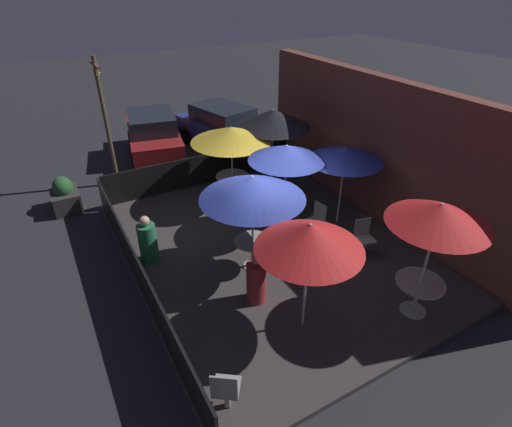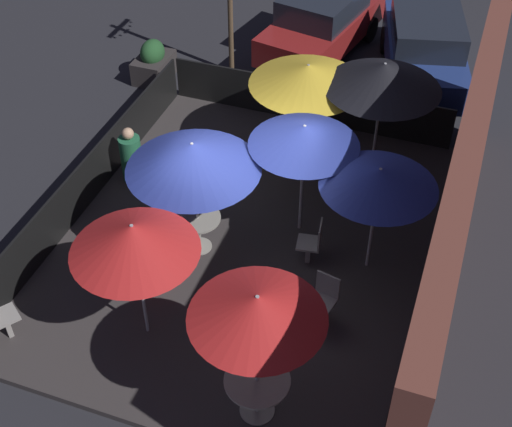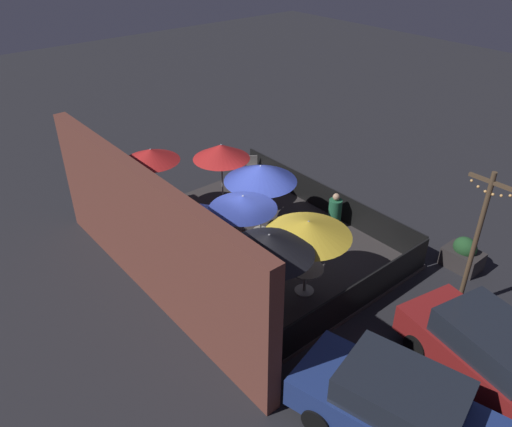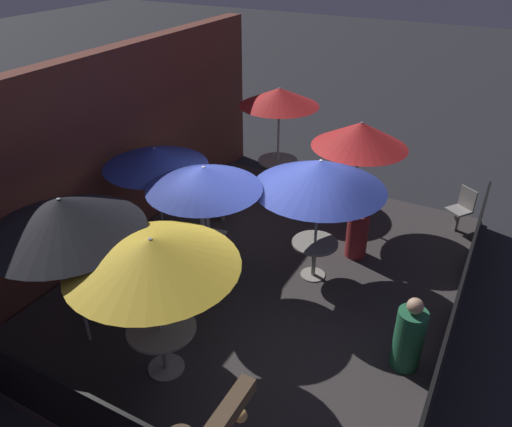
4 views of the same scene
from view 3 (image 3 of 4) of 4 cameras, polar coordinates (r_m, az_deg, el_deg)
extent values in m
plane|color=#26262B|center=(15.41, -0.39, -3.87)|extent=(60.00, 60.00, 0.00)
cube|color=#383333|center=(15.38, -0.39, -3.69)|extent=(8.08, 6.37, 0.12)
cube|color=brown|center=(12.84, -12.29, -2.56)|extent=(9.68, 0.36, 3.77)
cube|color=black|center=(16.95, 7.83, 1.74)|extent=(7.88, 0.05, 0.95)
cube|color=black|center=(12.87, 11.14, -9.54)|extent=(0.05, 6.17, 0.95)
cylinder|color=#B2B2B7|center=(16.41, -11.52, 3.31)|extent=(0.05, 0.05, 2.46)
cone|color=red|center=(15.96, -11.91, 6.58)|extent=(1.78, 1.78, 0.40)
cylinder|color=#B2B2B7|center=(15.40, 0.50, 1.66)|extent=(0.05, 0.05, 2.28)
cone|color=#283893|center=(14.98, 0.51, 4.62)|extent=(2.23, 2.23, 0.50)
cylinder|color=#B2B2B7|center=(12.98, 5.77, -5.02)|extent=(0.05, 0.05, 2.22)
cone|color=gold|center=(12.47, 5.99, -1.67)|extent=(2.23, 2.23, 0.41)
cylinder|color=#B2B2B7|center=(16.82, -3.88, 4.31)|extent=(0.05, 0.05, 2.28)
cone|color=red|center=(16.44, -3.99, 7.08)|extent=(1.88, 1.88, 0.50)
cylinder|color=#B2B2B7|center=(13.87, -1.46, -2.06)|extent=(0.05, 0.05, 2.27)
cone|color=#283893|center=(13.37, -1.51, 1.32)|extent=(1.88, 1.88, 0.38)
cylinder|color=#B2B2B7|center=(13.61, -7.38, -3.43)|extent=(0.05, 0.05, 2.13)
cone|color=#283893|center=(13.13, -7.64, -0.24)|extent=(1.89, 1.89, 0.35)
cylinder|color=#B2B2B7|center=(12.08, 1.42, -7.28)|extent=(0.05, 0.05, 2.47)
cone|color=black|center=(11.49, 1.48, -3.46)|extent=(2.17, 2.17, 0.51)
cylinder|color=#9E998E|center=(17.00, -11.09, -0.31)|extent=(0.51, 0.51, 0.02)
cylinder|color=#9E998E|center=(16.82, -11.21, 0.69)|extent=(0.08, 0.08, 0.72)
cylinder|color=#9E998E|center=(16.64, -11.34, 1.81)|extent=(0.92, 0.92, 0.04)
cylinder|color=#9E998E|center=(15.99, 0.48, -1.86)|extent=(0.45, 0.45, 0.02)
cylinder|color=#9E998E|center=(15.82, 0.48, -0.86)|extent=(0.08, 0.08, 0.68)
cylinder|color=#9E998E|center=(15.63, 0.49, 0.25)|extent=(0.81, 0.81, 0.04)
cylinder|color=#9E998E|center=(13.66, 5.53, -8.73)|extent=(0.53, 0.53, 0.02)
cylinder|color=#9E998E|center=(13.43, 5.60, -7.56)|extent=(0.08, 0.08, 0.74)
cylinder|color=#9E998E|center=(13.19, 5.69, -6.25)|extent=(0.96, 0.96, 0.04)
cube|color=gray|center=(18.90, -0.41, 4.48)|extent=(0.11, 0.11, 0.45)
cube|color=gray|center=(18.79, -0.42, 5.15)|extent=(0.56, 0.56, 0.04)
cube|color=gray|center=(18.85, -0.46, 6.04)|extent=(0.26, 0.34, 0.44)
cube|color=gray|center=(15.32, -8.88, -3.04)|extent=(0.09, 0.09, 0.42)
cube|color=gray|center=(15.19, -8.95, -2.32)|extent=(0.47, 0.47, 0.04)
cube|color=gray|center=(14.92, -8.79, -1.89)|extent=(0.11, 0.40, 0.44)
cube|color=gray|center=(14.72, -4.51, -4.30)|extent=(0.09, 0.09, 0.43)
cube|color=gray|center=(14.59, -4.55, -3.56)|extent=(0.46, 0.46, 0.04)
cube|color=gray|center=(14.35, -5.10, -3.08)|extent=(0.40, 0.09, 0.44)
cylinder|color=#236642|center=(16.13, 8.99, 0.03)|extent=(0.43, 0.43, 0.97)
sphere|color=tan|center=(15.83, 9.16, 1.88)|extent=(0.23, 0.23, 0.23)
cylinder|color=maroon|center=(16.66, -0.49, 1.43)|extent=(0.57, 0.57, 0.92)
sphere|color=#9E704C|center=(16.39, -0.50, 3.12)|extent=(0.20, 0.20, 0.20)
cube|color=#332D2D|center=(15.62, 22.49, -4.82)|extent=(1.05, 0.74, 0.57)
ellipsoid|color=#235128|center=(15.40, 22.79, -3.59)|extent=(0.68, 0.55, 0.62)
cylinder|color=brown|center=(13.15, 23.69, -3.38)|extent=(0.12, 0.12, 3.95)
cube|color=brown|center=(12.33, 25.37, 3.25)|extent=(1.10, 0.08, 0.08)
sphere|color=#F4B260|center=(12.24, 27.06, 1.83)|extent=(0.07, 0.07, 0.07)
sphere|color=#F4B260|center=(12.33, 26.23, 1.83)|extent=(0.07, 0.07, 0.07)
sphere|color=#F4B260|center=(12.41, 25.45, 1.98)|extent=(0.07, 0.07, 0.07)
sphere|color=#F4B260|center=(12.48, 24.73, 2.30)|extent=(0.07, 0.07, 0.07)
sphere|color=#F4B260|center=(12.52, 24.05, 2.81)|extent=(0.07, 0.07, 0.07)
sphere|color=#F4B260|center=(12.55, 23.42, 3.46)|extent=(0.07, 0.07, 0.07)
cube|color=maroon|center=(12.16, 24.95, -14.95)|extent=(4.18, 2.43, 0.70)
cube|color=#1E232D|center=(11.73, 25.66, -12.71)|extent=(2.42, 1.95, 0.60)
cylinder|color=black|center=(12.38, 17.79, -14.40)|extent=(0.66, 0.30, 0.64)
cylinder|color=black|center=(13.38, 22.82, -11.55)|extent=(0.66, 0.30, 0.64)
cube|color=navy|center=(10.60, 15.83, -21.23)|extent=(4.37, 2.64, 0.70)
cube|color=#1E232D|center=(10.10, 16.38, -18.96)|extent=(2.56, 2.06, 0.60)
cylinder|color=black|center=(10.66, 7.00, -22.57)|extent=(0.66, 0.33, 0.64)
cylinder|color=black|center=(11.60, 11.17, -17.09)|extent=(0.66, 0.33, 0.64)
camera|label=1|loc=(20.72, -3.76, 22.99)|focal=28.00mm
camera|label=2|loc=(18.97, -29.41, 28.51)|focal=50.00mm
camera|label=4|loc=(12.10, 33.21, 10.77)|focal=35.00mm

